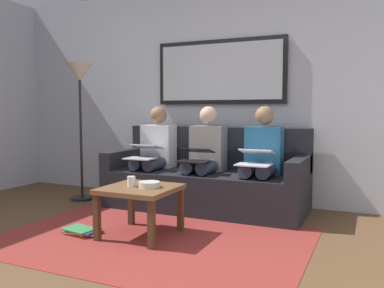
% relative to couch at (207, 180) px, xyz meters
% --- Properties ---
extents(ground_plane, '(6.00, 5.20, 0.10)m').
position_rel_couch_xyz_m(ground_plane, '(0.00, 2.12, -0.36)').
color(ground_plane, brown).
extents(wall_rear, '(6.00, 0.12, 2.60)m').
position_rel_couch_xyz_m(wall_rear, '(0.00, -0.48, 0.99)').
color(wall_rear, '#B7BCC6').
rests_on(wall_rear, ground_plane).
extents(area_rug, '(2.60, 1.80, 0.01)m').
position_rel_couch_xyz_m(area_rug, '(0.00, 1.27, -0.31)').
color(area_rug, maroon).
rests_on(area_rug, ground_plane).
extents(couch, '(2.20, 0.90, 0.90)m').
position_rel_couch_xyz_m(couch, '(0.00, 0.00, 0.00)').
color(couch, black).
rests_on(couch, ground_plane).
extents(framed_mirror, '(1.60, 0.05, 0.76)m').
position_rel_couch_xyz_m(framed_mirror, '(0.00, -0.39, 1.24)').
color(framed_mirror, black).
extents(coffee_table, '(0.61, 0.61, 0.43)m').
position_rel_couch_xyz_m(coffee_table, '(0.13, 1.22, 0.06)').
color(coffee_table, brown).
rests_on(coffee_table, ground_plane).
extents(cup, '(0.07, 0.07, 0.09)m').
position_rel_couch_xyz_m(cup, '(0.21, 1.24, 0.17)').
color(cup, silver).
rests_on(cup, coffee_table).
extents(bowl, '(0.18, 0.18, 0.05)m').
position_rel_couch_xyz_m(bowl, '(0.04, 1.21, 0.15)').
color(bowl, beige).
rests_on(bowl, coffee_table).
extents(person_left, '(0.38, 0.58, 1.14)m').
position_rel_couch_xyz_m(person_left, '(-0.64, 0.07, 0.30)').
color(person_left, '#235B84').
rests_on(person_left, couch).
extents(laptop_white, '(0.33, 0.36, 0.16)m').
position_rel_couch_xyz_m(laptop_white, '(-0.64, 0.31, 0.32)').
color(laptop_white, white).
extents(person_middle, '(0.38, 0.58, 1.14)m').
position_rel_couch_xyz_m(person_middle, '(0.00, 0.07, 0.30)').
color(person_middle, gray).
rests_on(person_middle, couch).
extents(laptop_black, '(0.32, 0.32, 0.14)m').
position_rel_couch_xyz_m(laptop_black, '(0.00, 0.32, 0.31)').
color(laptop_black, black).
extents(person_right, '(0.38, 0.58, 1.14)m').
position_rel_couch_xyz_m(person_right, '(0.64, 0.07, 0.30)').
color(person_right, silver).
rests_on(person_right, couch).
extents(laptop_silver, '(0.32, 0.38, 0.16)m').
position_rel_couch_xyz_m(laptop_silver, '(0.64, 0.31, 0.32)').
color(laptop_silver, silver).
extents(magazine_stack, '(0.34, 0.28, 0.05)m').
position_rel_couch_xyz_m(magazine_stack, '(0.64, 1.38, -0.28)').
color(magazine_stack, red).
rests_on(magazine_stack, ground_plane).
extents(standing_lamp, '(0.32, 0.32, 1.66)m').
position_rel_couch_xyz_m(standing_lamp, '(1.55, 0.27, 1.06)').
color(standing_lamp, black).
rests_on(standing_lamp, ground_plane).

